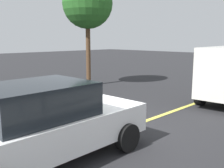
# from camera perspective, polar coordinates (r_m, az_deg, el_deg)

# --- Properties ---
(ground_plane) EXTENTS (80.00, 80.00, 0.00)m
(ground_plane) POSITION_cam_1_polar(r_m,az_deg,el_deg) (7.02, -1.43, -11.12)
(ground_plane) COLOR #262628
(lane_marking_centre) EXTENTS (28.00, 0.16, 0.01)m
(lane_marking_centre) POSITION_cam_1_polar(r_m,az_deg,el_deg) (9.24, 12.21, -6.11)
(lane_marking_centre) COLOR #E0D14C
(car_white_behind_van) EXTENTS (4.37, 2.12, 1.65)m
(car_white_behind_van) POSITION_cam_1_polar(r_m,az_deg,el_deg) (5.58, -14.53, -8.08)
(car_white_behind_van) COLOR white
(car_white_behind_van) RESTS_ON ground_plane
(tree_left_verge) EXTENTS (2.60, 2.60, 5.60)m
(tree_left_verge) POSITION_cam_1_polar(r_m,az_deg,el_deg) (14.19, -5.34, 16.92)
(tree_left_verge) COLOR #513823
(tree_left_verge) RESTS_ON ground_plane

